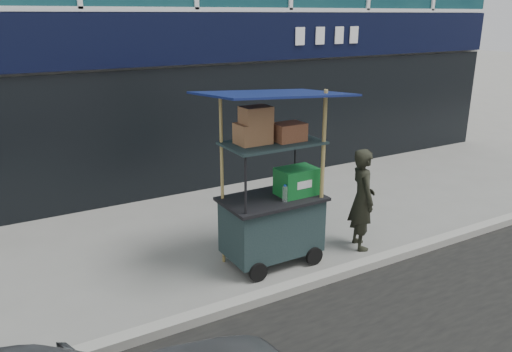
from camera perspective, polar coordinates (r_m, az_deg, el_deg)
ground at (r=6.90m, az=7.49°, el=-10.95°), size 80.00×80.00×0.00m
curb at (r=6.73m, az=8.55°, el=-11.19°), size 80.00×0.18×0.12m
vendor_cart at (r=6.80m, az=2.01°, el=-3.17°), size 1.84×1.30×2.47m
vendor_man at (r=7.43m, az=12.04°, el=-2.60°), size 0.53×0.64×1.51m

